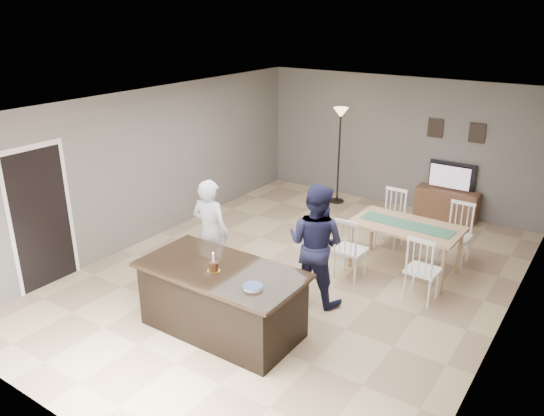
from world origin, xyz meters
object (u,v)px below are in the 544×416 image
Objects in this scene: tv_console at (446,204)px; man at (316,244)px; kitchen_island at (222,299)px; floor_lamp at (340,130)px; television at (451,176)px; birthday_cake at (214,266)px; plate_stack at (253,287)px; dining_table at (406,233)px; woman at (210,233)px.

man is (-0.60, -4.22, 0.58)m from tv_console.
man reaches higher than kitchen_island.
tv_console is 0.68× the size of man.
kitchen_island is at bearing 64.53° from man.
kitchen_island is at bearing -102.16° from tv_console.
floor_lamp is (-2.26, -0.35, 1.29)m from tv_console.
television is at bearing 10.62° from floor_lamp.
man is 1.58m from birthday_cake.
dining_table is (0.69, 3.13, -0.27)m from plate_stack.
dining_table is at bearing -115.59° from man.
tv_console is 0.62× the size of dining_table.
floor_lamp reaches higher than plate_stack.
man reaches higher than television.
birthday_cake is at bearing -112.45° from dining_table.
man is 0.91× the size of dining_table.
man is 4.27m from floor_lamp.
television reaches higher than plate_stack.
kitchen_island is at bearing 77.99° from television.
man is 7.03× the size of birthday_cake.
kitchen_island is 1.11× the size of dining_table.
kitchen_island is 1.79× the size of tv_console.
television is 3.85× the size of plate_stack.
dining_table is at bearing -143.29° from woman.
floor_lamp is (-2.38, 2.26, 0.94)m from dining_table.
floor_lamp is at bearing 137.99° from dining_table.
plate_stack is 0.12× the size of dining_table.
tv_console is at bearing 8.89° from floor_lamp.
tv_console is at bearing 84.37° from plate_stack.
tv_console is 0.59× the size of floor_lamp.
man is at bearing 82.06° from television.
dining_table is at bearing -87.33° from tv_console.
floor_lamp reaches higher than man.
birthday_cake is at bearing -79.13° from floor_lamp.
plate_stack is 3.22m from dining_table.
kitchen_island is at bearing 130.95° from woman.
dining_table is 0.94× the size of floor_lamp.
kitchen_island is 5.70m from tv_console.
woman reaches higher than tv_console.
plate_stack is (0.63, -0.18, 0.46)m from kitchen_island.
television is at bearing 84.44° from plate_stack.
woman is 1.92m from plate_stack.
plate_stack reaches higher than tv_console.
woman is at bearing 136.22° from kitchen_island.
woman is 1.61m from man.
floor_lamp is (-1.06, 5.22, 1.14)m from kitchen_island.
birthday_cake is at bearing 172.71° from plate_stack.
woman is 6.99× the size of plate_stack.
woman reaches higher than birthday_cake.
tv_console is at bearing 94.23° from dining_table.
television reaches higher than tv_console.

